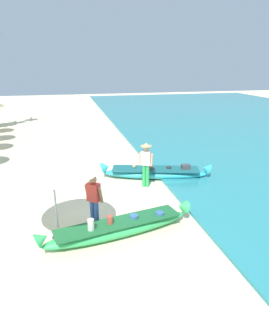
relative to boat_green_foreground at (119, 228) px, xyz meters
The scene contains 6 objects.
ground_plane 1.51m from the boat_green_foreground, 129.87° to the left, with size 80.00×80.00×0.00m, color beige.
boat_green_foreground is the anchor object (origin of this frame).
boat_cyan_midground 4.66m from the boat_green_foreground, 60.03° to the left, with size 4.64×1.97×0.74m.
person_vendor_hatted 3.74m from the boat_green_foreground, 62.82° to the left, with size 0.58×0.45×1.80m.
person_tourist_customer 1.09m from the boat_green_foreground, 139.02° to the left, with size 0.54×0.50×1.68m.
patio_umbrella_large 2.57m from the boat_green_foreground, behind, with size 2.39×2.39×2.38m.
Camera 1 is at (-0.30, -8.31, 4.64)m, focal length 31.44 mm.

